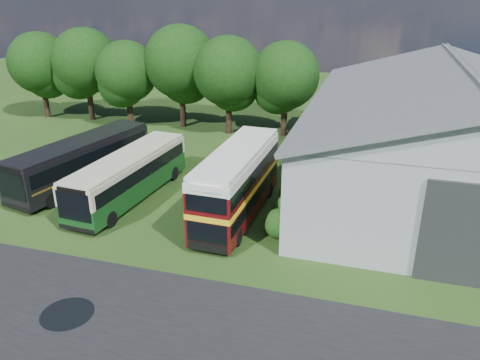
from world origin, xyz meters
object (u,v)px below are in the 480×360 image
(storage_shed, at_px, (455,128))
(bus_green_single, at_px, (129,176))
(bus_maroon_double, at_px, (237,184))
(bus_dark_single, at_px, (82,160))

(storage_shed, xyz_separation_m, bus_green_single, (-19.61, -7.82, -2.60))
(bus_green_single, bearing_deg, bus_maroon_double, 0.66)
(storage_shed, distance_m, bus_green_single, 21.27)
(storage_shed, xyz_separation_m, bus_dark_single, (-23.98, -6.40, -2.52))
(storage_shed, xyz_separation_m, bus_maroon_double, (-12.32, -8.27, -2.09))
(bus_green_single, xyz_separation_m, bus_maroon_double, (7.30, -0.45, 0.51))
(bus_dark_single, bearing_deg, bus_green_single, -6.97)
(bus_dark_single, bearing_deg, bus_maroon_double, 1.96)
(bus_maroon_double, height_order, bus_dark_single, bus_maroon_double)
(bus_maroon_double, bearing_deg, bus_green_single, 177.93)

